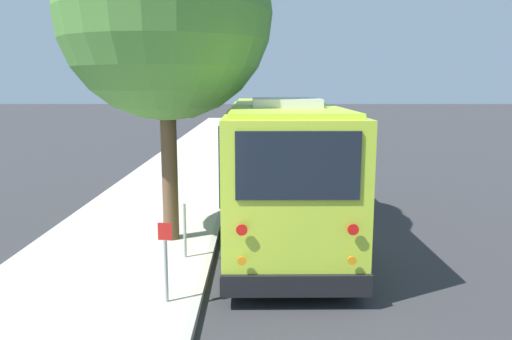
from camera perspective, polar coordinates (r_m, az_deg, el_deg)
ground_plane at (r=12.22m, az=5.50°, el=-7.48°), size 160.00×160.00×0.00m
sidewalk_slab at (r=12.51m, az=-14.00°, el=-6.95°), size 80.00×3.94×0.15m
curb_strip at (r=12.18m, az=-4.57°, el=-7.15°), size 80.00×0.14×0.15m
shuttle_bus at (r=12.21m, az=2.80°, el=1.07°), size 9.15×2.78×3.33m
parked_sedan_tan at (r=24.73m, az=0.61°, el=2.78°), size 4.21×1.95×1.28m
parked_sedan_white at (r=31.32m, az=0.58°, el=4.24°), size 4.42×2.03×1.26m
sign_post_near at (r=8.21m, az=-10.27°, el=-10.23°), size 0.06×0.22×1.32m
sign_post_far at (r=10.21m, az=-8.14°, el=-6.87°), size 0.06×0.06×1.11m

